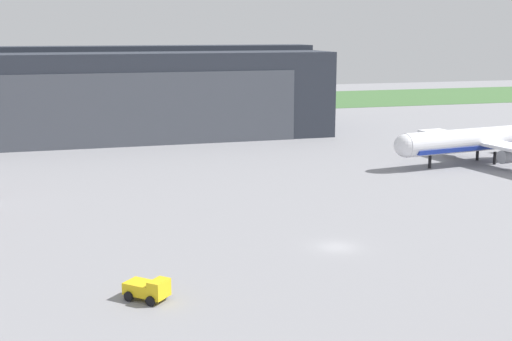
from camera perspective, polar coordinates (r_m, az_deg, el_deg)
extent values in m
plane|color=gray|center=(80.23, 6.66, -6.27)|extent=(440.00, 440.00, 0.00)
cube|color=#426C39|center=(232.04, -8.68, 5.41)|extent=(440.00, 56.00, 0.08)
cube|color=#2D333D|center=(168.14, -9.68, 6.37)|extent=(84.80, 40.17, 19.39)
cube|color=#4C515B|center=(148.35, -8.75, 4.97)|extent=(64.45, 0.30, 15.51)
cube|color=#2D333D|center=(167.55, -9.80, 9.88)|extent=(84.80, 9.64, 1.20)
cylinder|color=white|center=(134.69, 18.05, 2.47)|extent=(34.59, 9.51, 4.29)
sphere|color=white|center=(123.70, 12.21, 2.02)|extent=(4.12, 4.12, 4.12)
cube|color=navy|center=(134.87, 18.02, 1.98)|extent=(31.89, 9.13, 0.75)
cube|color=white|center=(141.54, 15.88, 2.80)|extent=(7.71, 15.53, 0.56)
cylinder|color=gray|center=(140.36, 15.92, 2.12)|extent=(4.39, 2.96, 2.36)
cylinder|color=gray|center=(129.69, 20.18, 1.10)|extent=(4.39, 2.96, 2.36)
cylinder|color=black|center=(127.63, 14.11, 0.71)|extent=(0.56, 0.56, 2.35)
cylinder|color=black|center=(137.76, 17.75, 1.28)|extent=(0.56, 0.56, 2.35)
cylinder|color=black|center=(134.55, 19.04, 0.97)|extent=(0.56, 0.56, 2.35)
cube|color=yellow|center=(64.52, -7.99, -9.62)|extent=(2.37, 2.40, 1.64)
cube|color=yellow|center=(65.76, -9.45, -9.50)|extent=(3.45, 3.43, 1.11)
cylinder|color=black|center=(64.07, -8.69, -10.59)|extent=(0.85, 0.83, 0.92)
cylinder|color=black|center=(65.77, -7.52, -9.95)|extent=(0.85, 0.83, 0.92)
cylinder|color=black|center=(65.46, -10.45, -10.16)|extent=(0.85, 0.83, 0.92)
cylinder|color=black|center=(67.12, -9.25, -9.56)|extent=(0.85, 0.83, 0.92)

